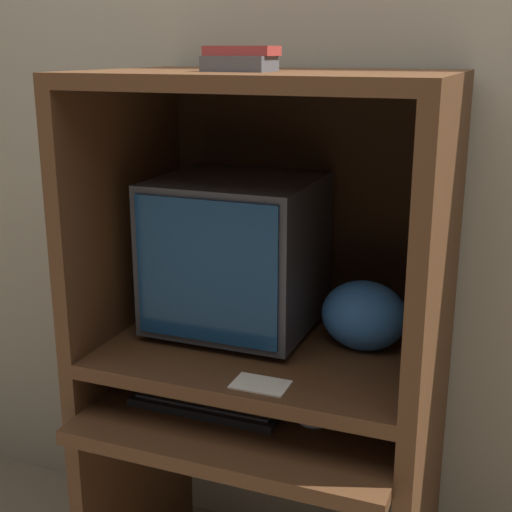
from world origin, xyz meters
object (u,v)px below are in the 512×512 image
keyboard (209,402)px  book_stack (241,59)px  snack_bag (364,315)px  crt_monitor (237,253)px  mouse (312,421)px

keyboard → book_stack: (0.06, 0.06, 0.82)m
snack_bag → crt_monitor: bearing=178.5°
keyboard → book_stack: book_stack is taller
crt_monitor → snack_bag: crt_monitor is taller
keyboard → mouse: bearing=-1.0°
crt_monitor → snack_bag: size_ratio=1.90×
keyboard → snack_bag: (0.34, 0.19, 0.21)m
crt_monitor → keyboard: 0.39m
keyboard → snack_bag: size_ratio=1.80×
snack_bag → book_stack: 0.68m
crt_monitor → keyboard: (0.01, -0.20, -0.33)m
mouse → crt_monitor: bearing=143.6°
mouse → snack_bag: snack_bag is taller
book_stack → crt_monitor: bearing=117.3°
mouse → snack_bag: bearing=70.1°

